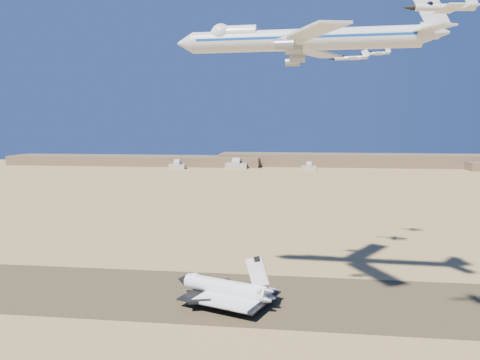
# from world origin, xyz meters

# --- Properties ---
(ground) EXTENTS (1200.00, 1200.00, 0.00)m
(ground) POSITION_xyz_m (0.00, 0.00, 0.00)
(ground) COLOR #A47E49
(ground) RESTS_ON ground
(runway) EXTENTS (600.00, 50.00, 0.06)m
(runway) POSITION_xyz_m (0.00, 0.00, 0.03)
(runway) COLOR brown
(runway) RESTS_ON ground
(ridgeline) EXTENTS (960.00, 90.00, 18.00)m
(ridgeline) POSITION_xyz_m (65.32, 527.31, 7.63)
(ridgeline) COLOR brown
(ridgeline) RESTS_ON ground
(hangars) EXTENTS (200.50, 29.50, 30.00)m
(hangars) POSITION_xyz_m (-64.00, 478.43, 4.83)
(hangars) COLOR #A69F93
(hangars) RESTS_ON ground
(shuttle) EXTENTS (37.57, 30.72, 18.28)m
(shuttle) POSITION_xyz_m (3.85, -6.44, 4.91)
(shuttle) COLOR white
(shuttle) RESTS_ON runway
(carrier_747) EXTENTS (85.25, 66.12, 21.26)m
(carrier_747) POSITION_xyz_m (26.25, -3.92, 87.14)
(carrier_747) COLOR silver
(crew_a) EXTENTS (0.60, 0.74, 1.77)m
(crew_a) POSITION_xyz_m (10.56, -14.20, 0.94)
(crew_a) COLOR #C06D0B
(crew_a) RESTS_ON runway
(crew_b) EXTENTS (0.81, 1.03, 1.87)m
(crew_b) POSITION_xyz_m (13.59, -13.01, 0.99)
(crew_b) COLOR #C06D0B
(crew_b) RESTS_ON runway
(crew_c) EXTENTS (1.12, 1.24, 1.91)m
(crew_c) POSITION_xyz_m (12.35, -13.06, 1.02)
(crew_c) COLOR #C06D0B
(crew_c) RESTS_ON runway
(chase_jet_a) EXTENTS (16.57, 9.08, 4.13)m
(chase_jet_a) POSITION_xyz_m (59.23, -46.29, 86.00)
(chase_jet_a) COLOR silver
(chase_jet_e) EXTENTS (16.18, 9.22, 4.08)m
(chase_jet_e) POSITION_xyz_m (48.06, 40.93, 87.34)
(chase_jet_e) COLOR silver
(chase_jet_f) EXTENTS (13.71, 7.62, 3.43)m
(chase_jet_f) POSITION_xyz_m (61.24, 60.87, 91.84)
(chase_jet_f) COLOR silver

